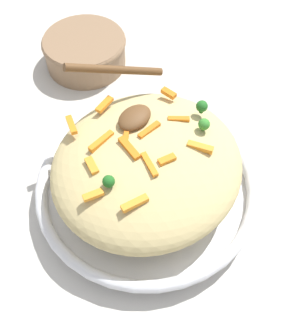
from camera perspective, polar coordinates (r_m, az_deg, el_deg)
ground_plane at (r=0.70m, az=-0.00°, el=-3.63°), size 2.40×2.40×0.00m
serving_bowl at (r=0.68m, az=-0.00°, el=-2.63°), size 0.35×0.35×0.04m
pasta_mound at (r=0.63m, az=-0.00°, el=0.28°), size 0.29×0.27×0.09m
carrot_piece_0 at (r=0.61m, az=0.29°, el=5.08°), size 0.04×0.01×0.01m
carrot_piece_1 at (r=0.61m, az=-6.10°, el=3.56°), size 0.04×0.01×0.01m
carrot_piece_2 at (r=0.66m, az=-5.68°, el=8.42°), size 0.03×0.01×0.01m
carrot_piece_3 at (r=0.67m, az=2.90°, el=9.92°), size 0.01×0.02×0.01m
carrot_piece_4 at (r=0.56m, az=-7.19°, el=-3.58°), size 0.03×0.02×0.01m
carrot_piece_5 at (r=0.63m, az=-10.02°, el=5.67°), size 0.02×0.03×0.01m
carrot_piece_6 at (r=0.55m, az=-1.64°, el=-4.69°), size 0.04×0.02×0.01m
carrot_piece_7 at (r=0.59m, az=-2.38°, el=2.68°), size 0.02×0.04×0.01m
carrot_piece_8 at (r=0.61m, az=-2.45°, el=4.90°), size 0.03×0.02×0.01m
carrot_piece_9 at (r=0.58m, az=2.65°, el=1.08°), size 0.03×0.02×0.01m
carrot_piece_10 at (r=0.58m, az=-7.36°, el=0.35°), size 0.02×0.03×0.01m
carrot_piece_11 at (r=0.63m, az=4.02°, el=6.64°), size 0.03×0.03×0.01m
carrot_piece_12 at (r=0.57m, az=0.32°, el=0.50°), size 0.02×0.04×0.01m
carrot_piece_13 at (r=0.60m, az=7.08°, el=2.78°), size 0.02×0.04×0.01m
broccoli_floret_0 at (r=0.62m, az=7.60°, el=5.77°), size 0.02×0.02×0.02m
broccoli_floret_1 at (r=0.56m, az=-5.09°, el=-1.83°), size 0.02×0.02×0.02m
broccoli_floret_2 at (r=0.64m, az=7.30°, el=8.12°), size 0.02×0.02×0.02m
serving_spoon at (r=0.63m, az=-2.60°, el=9.03°), size 0.14×0.13×0.07m
companion_bowl at (r=0.89m, az=-8.26°, el=15.29°), size 0.17×0.17×0.06m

